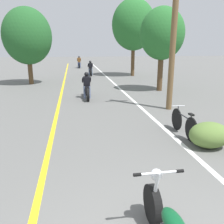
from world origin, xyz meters
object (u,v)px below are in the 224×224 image
Objects in this scene: utility_pole at (174,34)px; bicycle_parked at (184,123)px; motorcycle_rider_far at (79,63)px; roadside_tree_right_near at (162,34)px; motorcycle_rider_lead at (87,88)px; roadside_tree_right_far at (134,25)px; motorcycle_rider_mid at (90,70)px; roadside_tree_left at (27,36)px.

utility_pole is 4.17m from bicycle_parked.
motorcycle_rider_far is 1.25× the size of bicycle_parked.
roadside_tree_right_near is 5.54m from motorcycle_rider_lead.
utility_pole is at bearing -104.90° from roadside_tree_right_near.
motorcycle_rider_lead is at bearing -90.36° from motorcycle_rider_far.
motorcycle_rider_far is (-4.42, 16.62, -2.79)m from roadside_tree_right_near.
utility_pole is 1.25× the size of roadside_tree_right_near.
roadside_tree_right_far is 15.58m from bicycle_parked.
motorcycle_rider_lead is (-4.54, -1.50, -2.80)m from roadside_tree_right_near.
bicycle_parked is at bearing -84.00° from motorcycle_rider_mid.
roadside_tree_left is at bearing -135.18° from motorcycle_rider_mid.
motorcycle_rider_mid is at bearing 96.00° from bicycle_parked.
roadside_tree_left is 7.14m from motorcycle_rider_lead.
utility_pole is at bearing -96.39° from roadside_tree_right_far.
motorcycle_rider_lead is 18.12m from motorcycle_rider_far.
roadside_tree_left is (-8.40, -3.57, -1.12)m from roadside_tree_right_far.
utility_pole is 2.84× the size of motorcycle_rider_far.
roadside_tree_right_near is 2.27× the size of motorcycle_rider_far.
motorcycle_rider_mid is at bearing 112.93° from roadside_tree_right_near.
motorcycle_rider_far is 24.13m from bicycle_parked.
roadside_tree_left is 7.07m from motorcycle_rider_mid.
roadside_tree_right_near is 9.12m from roadside_tree_left.
roadside_tree_right_near is 8.18m from bicycle_parked.
roadside_tree_right_far is (0.17, 7.52, 1.09)m from roadside_tree_right_near.
roadside_tree_right_far is at bearing -63.20° from motorcycle_rider_far.
roadside_tree_left reaches higher than roadside_tree_right_near.
motorcycle_rider_far is at bearing 73.31° from roadside_tree_left.
motorcycle_rider_mid is at bearing 100.82° from utility_pole.
roadside_tree_right_far is at bearing 81.94° from bicycle_parked.
utility_pole is 3.54× the size of bicycle_parked.
motorcycle_rider_lead reaches higher than motorcycle_rider_mid.
roadside_tree_left reaches higher than motorcycle_rider_mid.
roadside_tree_left is 2.58× the size of motorcycle_rider_mid.
motorcycle_rider_mid is (0.93, 10.03, -0.01)m from motorcycle_rider_lead.
roadside_tree_right_near is at bearing -91.32° from roadside_tree_right_far.
motorcycle_rider_mid is at bearing 165.00° from roadside_tree_right_far.
utility_pole is 3.00× the size of motorcycle_rider_mid.
motorcycle_rider_far is (-0.81, 8.09, 0.02)m from motorcycle_rider_mid.
motorcycle_rider_far is at bearing 104.90° from roadside_tree_right_near.
motorcycle_rider_mid is 8.13m from motorcycle_rider_far.
motorcycle_rider_far is (3.80, 12.67, -2.76)m from roadside_tree_left.
motorcycle_rider_lead is (-4.71, -9.02, -3.89)m from roadside_tree_right_far.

